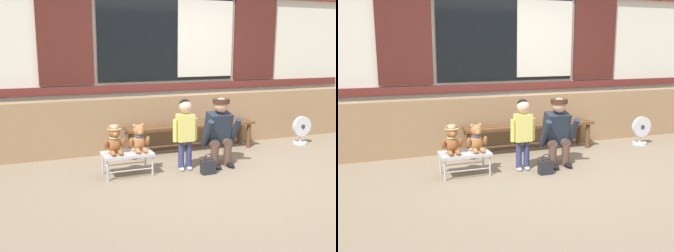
{
  "view_description": "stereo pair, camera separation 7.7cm",
  "coord_description": "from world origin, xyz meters",
  "views": [
    {
      "loc": [
        -2.36,
        -4.43,
        1.64
      ],
      "look_at": [
        -0.5,
        0.52,
        0.55
      ],
      "focal_mm": 41.83,
      "sensor_mm": 36.0,
      "label": 1
    },
    {
      "loc": [
        -2.29,
        -4.46,
        1.64
      ],
      "look_at": [
        -0.5,
        0.52,
        0.55
      ],
      "focal_mm": 41.83,
      "sensor_mm": 36.0,
      "label": 2
    }
  ],
  "objects": [
    {
      "name": "ground_plane",
      "position": [
        0.0,
        0.0,
        0.0
      ],
      "size": [
        60.0,
        60.0,
        0.0
      ],
      "primitive_type": "plane",
      "color": "#84725B"
    },
    {
      "name": "brick_low_wall",
      "position": [
        0.0,
        1.43,
        0.42
      ],
      "size": [
        7.7,
        0.25,
        0.85
      ],
      "primitive_type": "cube",
      "color": "#997551",
      "rests_on": "ground"
    },
    {
      "name": "shop_facade",
      "position": [
        0.0,
        1.94,
        1.85
      ],
      "size": [
        7.86,
        0.26,
        3.69
      ],
      "color": "silver",
      "rests_on": "ground"
    },
    {
      "name": "wooden_bench_long",
      "position": [
        0.09,
        1.06,
        0.37
      ],
      "size": [
        2.1,
        0.4,
        0.44
      ],
      "color": "brown",
      "rests_on": "ground"
    },
    {
      "name": "small_display_bench",
      "position": [
        -1.15,
        0.27,
        0.27
      ],
      "size": [
        0.64,
        0.36,
        0.3
      ],
      "color": "#BCBCC1",
      "rests_on": "ground"
    },
    {
      "name": "teddy_bear_with_hat",
      "position": [
        -1.31,
        0.27,
        0.47
      ],
      "size": [
        0.28,
        0.27,
        0.36
      ],
      "color": "#93562D",
      "rests_on": "small_display_bench"
    },
    {
      "name": "teddy_bear_plain",
      "position": [
        -0.99,
        0.27,
        0.46
      ],
      "size": [
        0.28,
        0.26,
        0.36
      ],
      "color": "#A86B3D",
      "rests_on": "small_display_bench"
    },
    {
      "name": "child_standing",
      "position": [
        -0.37,
        0.2,
        0.59
      ],
      "size": [
        0.35,
        0.18,
        0.96
      ],
      "color": "navy",
      "rests_on": "ground"
    },
    {
      "name": "adult_crouching",
      "position": [
        0.16,
        0.25,
        0.48
      ],
      "size": [
        0.5,
        0.49,
        0.95
      ],
      "color": "brown",
      "rests_on": "ground"
    },
    {
      "name": "handbag_on_ground",
      "position": [
        -0.16,
        -0.06,
        0.1
      ],
      "size": [
        0.18,
        0.11,
        0.27
      ],
      "color": "#232328",
      "rests_on": "ground"
    },
    {
      "name": "floor_fan",
      "position": [
        2.01,
        0.8,
        0.24
      ],
      "size": [
        0.34,
        0.24,
        0.48
      ],
      "color": "silver",
      "rests_on": "ground"
    }
  ]
}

